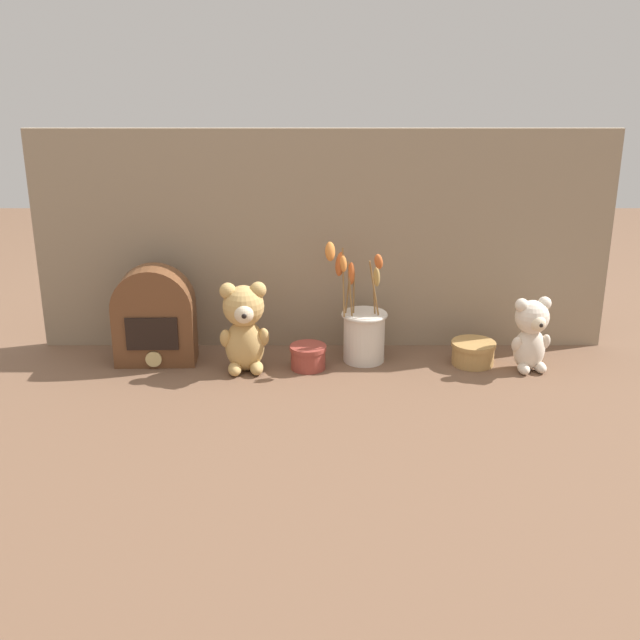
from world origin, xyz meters
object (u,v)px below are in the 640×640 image
object	(u,v)px
vintage_radio	(151,319)
decorative_tin_tall	(470,353)
teddy_bear_medium	(528,333)
teddy_bear_large	(241,326)
flower_vase	(360,329)
decorative_tin_short	(305,357)

from	to	relation	value
vintage_radio	decorative_tin_tall	size ratio (longest dim) A/B	2.25
teddy_bear_medium	teddy_bear_large	bearing A→B (deg)	-179.63
teddy_bear_medium	flower_vase	distance (m)	0.42
flower_vase	vintage_radio	world-z (taller)	flower_vase
vintage_radio	decorative_tin_tall	world-z (taller)	vintage_radio
decorative_tin_short	decorative_tin_tall	bearing A→B (deg)	4.29
teddy_bear_large	vintage_radio	size ratio (longest dim) A/B	0.91
decorative_tin_tall	decorative_tin_short	world-z (taller)	decorative_tin_short
vintage_radio	decorative_tin_short	world-z (taller)	vintage_radio
decorative_tin_short	vintage_radio	bearing A→B (deg)	173.66
decorative_tin_tall	decorative_tin_short	size ratio (longest dim) A/B	1.22
teddy_bear_large	teddy_bear_medium	xyz separation A→B (m)	(0.72, 0.00, -0.02)
teddy_bear_medium	flower_vase	bearing A→B (deg)	171.38
teddy_bear_large	flower_vase	size ratio (longest dim) A/B	0.72
flower_vase	teddy_bear_medium	bearing A→B (deg)	-8.62
teddy_bear_large	vintage_radio	world-z (taller)	vintage_radio
flower_vase	vintage_radio	distance (m)	0.54
teddy_bear_large	decorative_tin_short	bearing A→B (deg)	4.40
teddy_bear_large	decorative_tin_short	xyz separation A→B (m)	(0.16, 0.01, -0.09)
flower_vase	decorative_tin_short	distance (m)	0.16
decorative_tin_tall	teddy_bear_large	bearing A→B (deg)	-175.68
vintage_radio	decorative_tin_short	xyz separation A→B (m)	(0.40, -0.04, -0.09)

